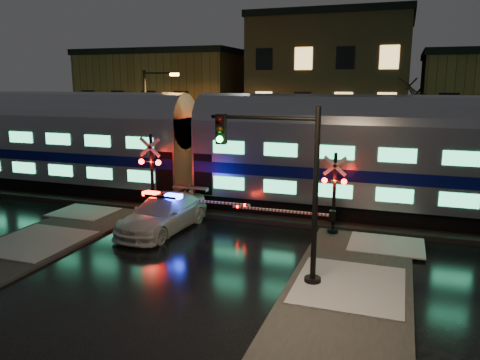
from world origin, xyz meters
name	(u,v)px	position (x,y,z in m)	size (l,w,h in m)	color
ground	(205,239)	(0.00, 0.00, 0.00)	(120.00, 120.00, 0.00)	black
ballast	(243,208)	(0.00, 5.00, 0.12)	(90.00, 4.20, 0.24)	black
sidewalk_right	(337,332)	(6.50, -6.00, 0.06)	(4.00, 20.00, 0.12)	#2D2D2D
building_left	(171,106)	(-13.00, 22.00, 4.50)	(14.00, 10.00, 9.00)	brown
building_mid	(332,94)	(2.00, 22.50, 5.75)	(12.00, 11.00, 11.50)	brown
train	(195,145)	(-2.71, 5.00, 3.38)	(51.00, 3.12, 5.92)	black
police_car	(163,213)	(-2.33, 0.50, 0.81)	(2.68, 5.71, 1.78)	silver
crossing_signal_right	(325,202)	(4.79, 2.30, 1.53)	(5.27, 0.63, 3.73)	black
crossing_signal_left	(158,184)	(-3.56, 2.31, 1.74)	(5.94, 0.66, 4.21)	black
traffic_light	(287,192)	(4.36, -3.22, 3.19)	(3.88, 0.70, 5.99)	black
streetlight	(149,120)	(-7.77, 9.00, 4.30)	(2.49, 0.26, 7.46)	black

